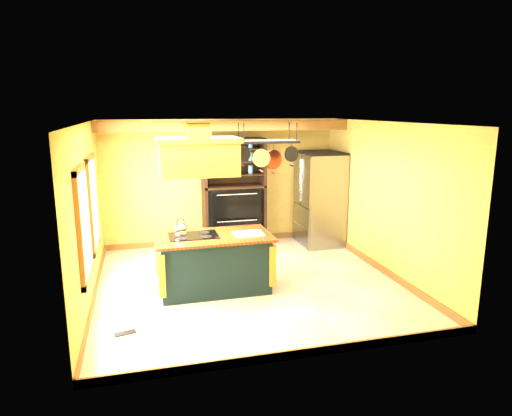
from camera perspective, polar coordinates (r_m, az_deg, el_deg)
name	(u,v)px	position (r m, az deg, el deg)	size (l,w,h in m)	color
floor	(248,283)	(7.90, -0.99, -9.35)	(5.00, 5.00, 0.00)	beige
ceiling	(248,123)	(7.34, -1.06, 10.63)	(5.00, 5.00, 0.00)	white
wall_back	(221,182)	(9.91, -4.39, 3.21)	(5.00, 0.02, 2.70)	gold
wall_front	(299,251)	(5.18, 5.43, -5.35)	(5.00, 0.02, 2.70)	gold
wall_left	(87,214)	(7.35, -20.34, -0.76)	(0.02, 5.00, 2.70)	gold
wall_right	(384,198)	(8.43, 15.75, 1.15)	(0.02, 5.00, 2.70)	gold
ceiling_beam	(227,126)	(9.01, -3.61, 10.24)	(5.00, 0.15, 0.20)	olive
window_near	(84,224)	(6.56, -20.73, -1.86)	(0.06, 1.06, 1.56)	olive
window_far	(93,203)	(7.92, -19.70, 0.56)	(0.06, 1.06, 1.56)	olive
kitchen_island	(214,262)	(7.51, -5.33, -6.74)	(1.88, 1.05, 1.11)	black
range_hood	(199,155)	(7.11, -7.20, 6.64)	(1.27, 0.72, 0.80)	#B3732C
pot_rack	(268,147)	(7.32, 1.45, 7.60)	(1.00, 0.47, 0.76)	black
refrigerator	(320,200)	(9.98, 7.96, 0.94)	(0.85, 1.01, 1.98)	gray
hutch	(234,205)	(9.79, -2.82, 0.40)	(1.31, 0.59, 2.31)	black
floor_register	(125,333)	(6.51, -16.06, -14.78)	(0.28, 0.12, 0.01)	black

